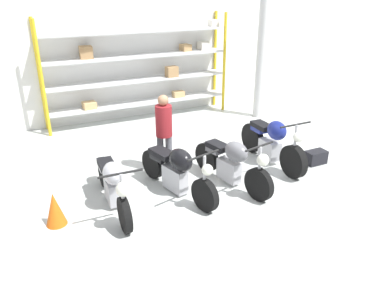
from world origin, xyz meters
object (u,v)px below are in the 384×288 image
motorcycle_blue (272,142)px  person_browsing (164,128)px  motorcycle_silver (113,183)px  motorcycle_black (177,170)px  toolbox (316,157)px  shelving_rack (141,67)px  traffic_cone (55,209)px  motorcycle_grey (232,162)px

motorcycle_blue → person_browsing: 2.27m
motorcycle_silver → motorcycle_black: bearing=90.3°
toolbox → motorcycle_blue: bearing=153.7°
shelving_rack → motorcycle_blue: bearing=-69.7°
motorcycle_blue → person_browsing: (-2.14, 0.62, 0.45)m
motorcycle_blue → traffic_cone: (-4.36, -0.35, -0.20)m
motorcycle_grey → traffic_cone: motorcycle_grey is taller
shelving_rack → toolbox: 5.10m
motorcycle_grey → motorcycle_black: bearing=-111.1°
shelving_rack → motorcycle_black: (-0.81, -4.21, -0.98)m
motorcycle_black → person_browsing: (0.13, 0.89, 0.47)m
shelving_rack → motorcycle_black: shelving_rack is taller
motorcycle_grey → toolbox: (2.07, 0.02, -0.32)m
shelving_rack → motorcycle_blue: shelving_rack is taller
motorcycle_black → traffic_cone: bearing=-102.0°
person_browsing → traffic_cone: 2.51m
motorcycle_silver → toolbox: motorcycle_silver is taller
toolbox → shelving_rack: bearing=117.8°
shelving_rack → toolbox: (2.30, -4.36, -1.30)m
person_browsing → motorcycle_silver: bearing=-12.7°
motorcycle_grey → person_browsing: person_browsing is taller
motorcycle_silver → motorcycle_blue: (3.41, 0.24, 0.02)m
toolbox → motorcycle_silver: bearing=177.6°
shelving_rack → motorcycle_grey: 4.49m
motorcycle_blue → traffic_cone: 4.38m
motorcycle_silver → motorcycle_black: motorcycle_black is taller
motorcycle_silver → toolbox: size_ratio=4.79×
toolbox → person_browsing: bearing=160.8°
motorcycle_grey → traffic_cone: size_ratio=3.61×
motorcycle_black → toolbox: bearing=73.1°
shelving_rack → motorcycle_blue: 4.31m
toolbox → traffic_cone: size_ratio=0.80×
motorcycle_silver → motorcycle_blue: 3.42m
motorcycle_grey → traffic_cone: bearing=-103.6°
motorcycle_black → person_browsing: bearing=157.8°
person_browsing → motorcycle_blue: bearing=116.8°
motorcycle_blue → toolbox: motorcycle_blue is taller
traffic_cone → person_browsing: bearing=23.6°
shelving_rack → motorcycle_grey: bearing=-87.0°
shelving_rack → traffic_cone: 5.31m
motorcycle_grey → toolbox: motorcycle_grey is taller
motorcycle_silver → motorcycle_grey: bearing=86.5°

